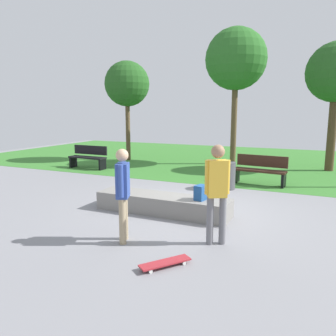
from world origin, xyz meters
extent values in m
plane|color=gray|center=(0.00, 0.00, 0.00)|extent=(28.00, 28.00, 0.00)
cube|color=#387A2D|center=(0.00, 8.20, 0.00)|extent=(26.60, 11.60, 0.01)
cube|color=gray|center=(-0.45, -0.69, 0.21)|extent=(3.10, 0.73, 0.41)
cube|color=#1E4C8C|center=(0.47, -0.71, 0.57)|extent=(0.26, 0.32, 0.32)
cylinder|color=slate|center=(1.06, -1.97, 0.42)|extent=(0.12, 0.12, 0.85)
cylinder|color=slate|center=(1.25, -1.87, 0.42)|extent=(0.12, 0.12, 0.85)
cube|color=gold|center=(1.15, -1.92, 1.16)|extent=(0.38, 0.33, 0.63)
cylinder|color=gold|center=(1.00, -2.00, 1.19)|extent=(0.09, 0.09, 0.58)
cylinder|color=gold|center=(1.30, -1.84, 1.19)|extent=(0.09, 0.09, 0.58)
sphere|color=#9E7556|center=(1.15, -1.92, 1.62)|extent=(0.23, 0.23, 0.23)
cylinder|color=tan|center=(-0.41, -2.38, 0.40)|extent=(0.12, 0.12, 0.81)
cylinder|color=tan|center=(-0.33, -2.59, 0.40)|extent=(0.12, 0.12, 0.81)
cube|color=#2D4799|center=(-0.37, -2.48, 1.11)|extent=(0.30, 0.37, 0.60)
cylinder|color=#2D4799|center=(-0.43, -2.33, 1.13)|extent=(0.09, 0.09, 0.56)
cylinder|color=#2D4799|center=(-0.31, -2.64, 1.13)|extent=(0.09, 0.09, 0.56)
sphere|color=tan|center=(-0.37, -2.48, 1.55)|extent=(0.22, 0.22, 0.22)
cube|color=#A5262D|center=(0.71, -3.07, 0.07)|extent=(0.64, 0.76, 0.02)
cylinder|color=silver|center=(0.81, -2.80, 0.03)|extent=(0.06, 0.06, 0.06)
cylinder|color=silver|center=(0.94, -2.89, 0.03)|extent=(0.06, 0.06, 0.06)
cylinder|color=silver|center=(0.47, -3.24, 0.03)|extent=(0.06, 0.06, 0.06)
cylinder|color=silver|center=(0.60, -3.34, 0.03)|extent=(0.06, 0.06, 0.06)
cube|color=#331E14|center=(1.09, 3.18, 0.45)|extent=(1.64, 0.61, 0.06)
cube|color=#331E14|center=(1.11, 3.40, 0.73)|extent=(1.60, 0.24, 0.36)
cube|color=black|center=(1.82, 3.10, 0.23)|extent=(0.12, 0.40, 0.45)
cube|color=black|center=(0.36, 3.26, 0.23)|extent=(0.12, 0.40, 0.45)
cube|color=black|center=(-5.71, 3.38, 0.45)|extent=(1.61, 0.47, 0.06)
cube|color=black|center=(-5.71, 3.60, 0.73)|extent=(1.60, 0.09, 0.36)
cube|color=black|center=(-4.97, 3.37, 0.23)|extent=(0.09, 0.40, 0.45)
cube|color=black|center=(-6.45, 3.40, 0.23)|extent=(0.09, 0.40, 0.45)
cylinder|color=brown|center=(-5.43, 6.11, 1.45)|extent=(0.20, 0.20, 2.91)
sphere|color=#23561E|center=(-5.43, 6.11, 3.52)|extent=(2.05, 2.05, 2.05)
cylinder|color=#4C3823|center=(3.16, 6.85, 1.53)|extent=(0.32, 0.32, 3.05)
cylinder|color=brown|center=(-0.65, 6.97, 1.83)|extent=(0.25, 0.25, 3.66)
sphere|color=#286623|center=(-0.65, 6.97, 4.43)|extent=(2.56, 2.56, 2.56)
cylinder|color=#4C4C51|center=(0.28, 2.21, 0.40)|extent=(0.53, 0.53, 0.81)
camera|label=1|loc=(2.63, -7.23, 2.29)|focal=35.22mm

